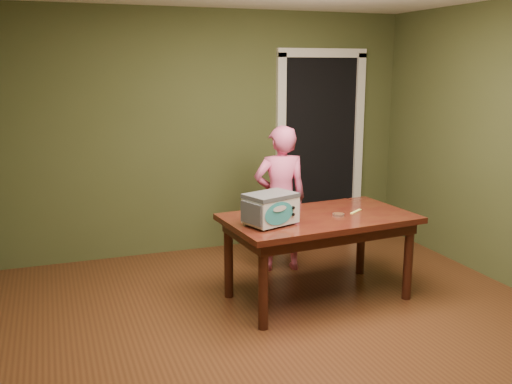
% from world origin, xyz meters
% --- Properties ---
extents(floor, '(5.00, 5.00, 0.00)m').
position_xyz_m(floor, '(0.00, 0.00, 0.00)').
color(floor, '#562E18').
rests_on(floor, ground).
extents(room_shell, '(4.52, 5.02, 2.61)m').
position_xyz_m(room_shell, '(0.00, 0.00, 1.71)').
color(room_shell, '#444C28').
rests_on(room_shell, ground).
extents(doorway, '(1.10, 0.66, 2.25)m').
position_xyz_m(doorway, '(1.30, 2.78, 1.06)').
color(doorway, black).
rests_on(doorway, ground).
extents(dining_table, '(1.67, 1.03, 0.75)m').
position_xyz_m(dining_table, '(0.46, 0.78, 0.65)').
color(dining_table, '#3C100D').
rests_on(dining_table, floor).
extents(toy_oven, '(0.48, 0.40, 0.26)m').
position_xyz_m(toy_oven, '(-0.04, 0.66, 0.89)').
color(toy_oven, '#4C4F54').
rests_on(toy_oven, dining_table).
extents(baking_pan, '(0.10, 0.10, 0.02)m').
position_xyz_m(baking_pan, '(0.61, 0.71, 0.76)').
color(baking_pan, silver).
rests_on(baking_pan, dining_table).
extents(spatula, '(0.16, 0.12, 0.01)m').
position_xyz_m(spatula, '(0.82, 0.78, 0.75)').
color(spatula, '#F6F36B').
rests_on(spatula, dining_table).
extents(child, '(0.57, 0.42, 1.45)m').
position_xyz_m(child, '(0.43, 1.57, 0.73)').
color(child, pink).
rests_on(child, floor).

